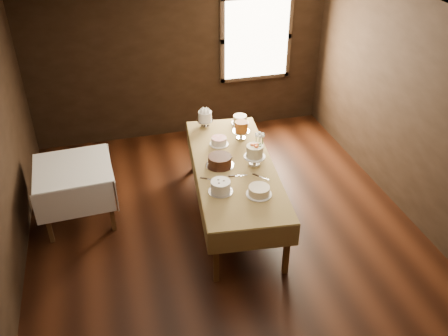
# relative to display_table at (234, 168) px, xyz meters

# --- Properties ---
(floor) EXTENTS (5.00, 6.00, 0.01)m
(floor) POSITION_rel_display_table_xyz_m (-0.21, -0.47, -0.74)
(floor) COLOR black
(floor) RESTS_ON ground
(ceiling) EXTENTS (5.00, 6.00, 0.01)m
(ceiling) POSITION_rel_display_table_xyz_m (-0.21, -0.47, 2.06)
(ceiling) COLOR beige
(ceiling) RESTS_ON wall_back
(wall_back) EXTENTS (5.00, 0.02, 2.80)m
(wall_back) POSITION_rel_display_table_xyz_m (-0.21, 2.53, 0.66)
(wall_back) COLOR black
(wall_back) RESTS_ON ground
(wall_right) EXTENTS (0.02, 6.00, 2.80)m
(wall_right) POSITION_rel_display_table_xyz_m (2.29, -0.47, 0.66)
(wall_right) COLOR black
(wall_right) RESTS_ON ground
(window) EXTENTS (1.10, 0.05, 1.30)m
(window) POSITION_rel_display_table_xyz_m (1.09, 2.47, 0.86)
(window) COLOR #FFEABF
(window) RESTS_ON wall_back
(display_table) EXTENTS (1.28, 2.68, 0.80)m
(display_table) POSITION_rel_display_table_xyz_m (0.00, 0.00, 0.00)
(display_table) COLOR #4A3019
(display_table) RESTS_ON ground
(side_table) EXTENTS (1.01, 1.01, 0.82)m
(side_table) POSITION_rel_display_table_xyz_m (-2.03, 0.45, -0.02)
(side_table) COLOR #4A3019
(side_table) RESTS_ON ground
(cake_meringue) EXTENTS (0.25, 0.25, 0.25)m
(cake_meringue) POSITION_rel_display_table_xyz_m (-0.12, 1.12, 0.17)
(cake_meringue) COLOR silver
(cake_meringue) RESTS_ON display_table
(cake_speckled) EXTENTS (0.28, 0.28, 0.12)m
(cake_speckled) POSITION_rel_display_table_xyz_m (0.40, 1.09, 0.12)
(cake_speckled) COLOR white
(cake_speckled) RESTS_ON display_table
(cake_lattice) EXTENTS (0.26, 0.26, 0.10)m
(cake_lattice) POSITION_rel_display_table_xyz_m (-0.06, 0.55, 0.11)
(cake_lattice) COLOR white
(cake_lattice) RESTS_ON display_table
(cake_caramel) EXTENTS (0.25, 0.25, 0.28)m
(cake_caramel) POSITION_rel_display_table_xyz_m (0.28, 0.64, 0.18)
(cake_caramel) COLOR silver
(cake_caramel) RESTS_ON display_table
(cake_chocolate) EXTENTS (0.41, 0.41, 0.14)m
(cake_chocolate) POSITION_rel_display_table_xyz_m (-0.19, 0.02, 0.13)
(cake_chocolate) COLOR silver
(cake_chocolate) RESTS_ON display_table
(cake_flowers) EXTENTS (0.28, 0.28, 0.29)m
(cake_flowers) POSITION_rel_display_table_xyz_m (0.25, -0.06, 0.18)
(cake_flowers) COLOR white
(cake_flowers) RESTS_ON display_table
(cake_swirl) EXTENTS (0.30, 0.30, 0.15)m
(cake_swirl) POSITION_rel_display_table_xyz_m (-0.32, -0.54, 0.13)
(cake_swirl) COLOR silver
(cake_swirl) RESTS_ON display_table
(cake_cream) EXTENTS (0.31, 0.31, 0.11)m
(cake_cream) POSITION_rel_display_table_xyz_m (0.10, -0.71, 0.11)
(cake_cream) COLOR white
(cake_cream) RESTS_ON display_table
(cake_server_a) EXTENTS (0.24, 0.05, 0.01)m
(cake_server_a) POSITION_rel_display_table_xyz_m (0.02, -0.27, 0.06)
(cake_server_a) COLOR silver
(cake_server_a) RESTS_ON display_table
(cake_server_b) EXTENTS (0.17, 0.20, 0.01)m
(cake_server_b) POSITION_rel_display_table_xyz_m (0.27, -0.40, 0.06)
(cake_server_b) COLOR silver
(cake_server_b) RESTS_ON display_table
(cake_server_c) EXTENTS (0.13, 0.23, 0.01)m
(cake_server_c) POSITION_rel_display_table_xyz_m (-0.05, 0.31, 0.06)
(cake_server_c) COLOR silver
(cake_server_c) RESTS_ON display_table
(cake_server_d) EXTENTS (0.13, 0.23, 0.01)m
(cake_server_d) POSITION_rel_display_table_xyz_m (0.31, 0.26, 0.06)
(cake_server_d) COLOR silver
(cake_server_d) RESTS_ON display_table
(cake_server_e) EXTENTS (0.22, 0.15, 0.01)m
(cake_server_e) POSITION_rel_display_table_xyz_m (-0.35, -0.28, 0.06)
(cake_server_e) COLOR silver
(cake_server_e) RESTS_ON display_table
(flower_vase) EXTENTS (0.14, 0.14, 0.12)m
(flower_vase) POSITION_rel_display_table_xyz_m (0.39, 0.15, 0.12)
(flower_vase) COLOR #2D2823
(flower_vase) RESTS_ON display_table
(flower_bouquet) EXTENTS (0.14, 0.14, 0.20)m
(flower_bouquet) POSITION_rel_display_table_xyz_m (0.39, 0.15, 0.30)
(flower_bouquet) COLOR white
(flower_bouquet) RESTS_ON flower_vase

